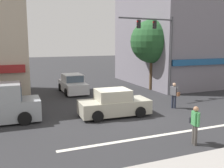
# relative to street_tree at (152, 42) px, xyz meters

# --- Properties ---
(ground_plane) EXTENTS (120.00, 120.00, 0.00)m
(ground_plane) POSITION_rel_street_tree_xyz_m (-5.93, -6.79, -4.30)
(ground_plane) COLOR #2B2B2D
(lane_marking_stripe) EXTENTS (9.00, 0.24, 0.01)m
(lane_marking_stripe) POSITION_rel_street_tree_xyz_m (-5.93, -10.29, -4.29)
(lane_marking_stripe) COLOR silver
(lane_marking_stripe) RESTS_ON ground
(building_right_corner) EXTENTS (11.31, 11.14, 11.37)m
(building_right_corner) POSITION_rel_street_tree_xyz_m (5.66, 2.82, 1.39)
(building_right_corner) COLOR slate
(building_right_corner) RESTS_ON ground
(street_tree) EXTENTS (3.81, 3.81, 6.22)m
(street_tree) POSITION_rel_street_tree_xyz_m (0.00, 0.00, 0.00)
(street_tree) COLOR #4C3823
(street_tree) RESTS_ON ground
(traffic_light_mast) EXTENTS (4.87, 0.68, 6.20)m
(traffic_light_mast) POSITION_rel_street_tree_xyz_m (-0.82, -2.78, -0.12)
(traffic_light_mast) COLOR #47474C
(traffic_light_mast) RESTS_ON ground
(sedan_approaching_near) EXTENTS (4.18, 2.03, 1.58)m
(sedan_approaching_near) POSITION_rel_street_tree_xyz_m (-6.33, -6.48, -3.58)
(sedan_approaching_near) COLOR #B7B29E
(sedan_approaching_near) RESTS_ON ground
(sedan_crossing_rightbound) EXTENTS (1.90, 4.11, 1.58)m
(sedan_crossing_rightbound) POSITION_rel_street_tree_xyz_m (-6.87, 1.30, -3.58)
(sedan_crossing_rightbound) COLOR silver
(sedan_crossing_rightbound) RESTS_ON ground
(pedestrian_foreground_with_bag) EXTENTS (0.41, 0.67, 1.67)m
(pedestrian_foreground_with_bag) POSITION_rel_street_tree_xyz_m (-4.86, -11.76, -3.34)
(pedestrian_foreground_with_bag) COLOR #4C4742
(pedestrian_foreground_with_bag) RESTS_ON ground
(pedestrian_mid_crossing) EXTENTS (0.45, 0.67, 1.67)m
(pedestrian_mid_crossing) POSITION_rel_street_tree_xyz_m (-2.03, -6.35, -3.34)
(pedestrian_mid_crossing) COLOR #232838
(pedestrian_mid_crossing) RESTS_ON ground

